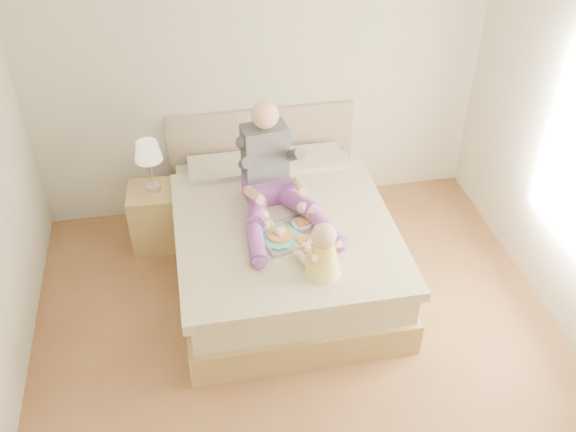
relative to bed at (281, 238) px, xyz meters
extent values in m
cube|color=brown|center=(0.00, -1.08, -0.32)|extent=(4.00, 4.20, 0.01)
cube|color=beige|center=(0.00, 1.02, 1.03)|extent=(4.00, 0.02, 2.70)
cube|color=#9D8149|center=(0.00, -0.07, -0.18)|extent=(1.68, 2.13, 0.28)
cube|color=beige|center=(0.00, -0.07, 0.08)|extent=(1.60, 2.05, 0.24)
cube|color=beige|center=(0.00, -0.22, 0.25)|extent=(1.70, 1.80, 0.09)
cube|color=beige|center=(-0.38, 0.68, 0.27)|extent=(0.62, 0.40, 0.14)
cube|color=beige|center=(0.38, 0.68, 0.27)|extent=(0.62, 0.40, 0.14)
cube|color=gray|center=(0.00, 1.01, 0.18)|extent=(1.70, 0.08, 1.00)
cube|color=#9D8149|center=(-1.00, 0.54, -0.04)|extent=(0.49, 0.44, 0.56)
cylinder|color=#BABCC2|center=(-1.00, 0.56, 0.26)|extent=(0.12, 0.12, 0.04)
cylinder|color=#BABCC2|center=(-1.00, 0.56, 0.41)|extent=(0.02, 0.02, 0.26)
cone|color=#FFE8C7|center=(-1.00, 0.56, 0.63)|extent=(0.23, 0.23, 0.17)
cube|color=#77398F|center=(-0.07, 0.21, 0.38)|extent=(0.40, 0.34, 0.18)
cube|color=#3D3C45|center=(-0.08, 0.27, 0.68)|extent=(0.38, 0.26, 0.47)
sphere|color=beige|center=(-0.07, 0.24, 1.03)|extent=(0.21, 0.21, 0.21)
cylinder|color=#77398F|center=(-0.19, -0.04, 0.37)|extent=(0.25, 0.52, 0.21)
cylinder|color=#77398F|center=(-0.26, -0.42, 0.36)|extent=(0.14, 0.45, 0.12)
sphere|color=#77398F|center=(-0.27, -0.64, 0.35)|extent=(0.11, 0.11, 0.11)
cylinder|color=#3D3C45|center=(-0.25, 0.11, 0.70)|extent=(0.09, 0.29, 0.24)
cylinder|color=beige|center=(-0.22, -0.07, 0.53)|extent=(0.14, 0.31, 0.16)
sphere|color=beige|center=(-0.17, -0.21, 0.43)|extent=(0.09, 0.09, 0.09)
cylinder|color=#77398F|center=(0.12, 0.00, 0.37)|extent=(0.36, 0.51, 0.21)
cylinder|color=#77398F|center=(0.28, -0.35, 0.36)|extent=(0.25, 0.46, 0.12)
sphere|color=#77398F|center=(0.35, -0.56, 0.35)|extent=(0.11, 0.11, 0.11)
cylinder|color=#3D3C45|center=(0.13, 0.16, 0.70)|extent=(0.15, 0.30, 0.24)
cylinder|color=beige|center=(0.15, -0.03, 0.53)|extent=(0.08, 0.30, 0.16)
sphere|color=beige|center=(0.14, -0.17, 0.43)|extent=(0.09, 0.09, 0.09)
cube|color=#BABCC2|center=(0.03, -0.33, 0.30)|extent=(0.57, 0.50, 0.01)
cylinder|color=#42BEA9|center=(-0.07, -0.35, 0.31)|extent=(0.29, 0.29, 0.02)
cylinder|color=#D48E46|center=(-0.07, -0.35, 0.33)|extent=(0.19, 0.19, 0.02)
cylinder|color=white|center=(-0.16, -0.24, 0.35)|extent=(0.08, 0.08, 0.10)
torus|color=white|center=(-0.11, -0.22, 0.36)|extent=(0.03, 0.07, 0.07)
cylinder|color=olive|center=(-0.16, -0.24, 0.40)|extent=(0.08, 0.08, 0.01)
cylinder|color=white|center=(0.13, -0.22, 0.31)|extent=(0.16, 0.16, 0.01)
cube|color=#D48E46|center=(0.13, -0.22, 0.33)|extent=(0.11, 0.10, 0.02)
cylinder|color=white|center=(0.08, -0.43, 0.31)|extent=(0.16, 0.16, 0.01)
ellipsoid|color=red|center=(0.10, -0.45, 0.33)|extent=(0.04, 0.03, 0.01)
cylinder|color=white|center=(0.20, -0.22, 0.37)|extent=(0.07, 0.07, 0.13)
cylinder|color=gold|center=(0.20, -0.22, 0.37)|extent=(0.07, 0.07, 0.12)
cylinder|color=white|center=(0.22, -0.40, 0.33)|extent=(0.07, 0.07, 0.04)
cylinder|color=#49260A|center=(0.22, -0.40, 0.33)|extent=(0.06, 0.06, 0.03)
cone|color=#F9DB4E|center=(0.16, -0.78, 0.43)|extent=(0.26, 0.26, 0.28)
sphere|color=beige|center=(0.16, -0.78, 0.64)|extent=(0.17, 0.17, 0.17)
cylinder|color=beige|center=(0.06, -0.69, 0.34)|extent=(0.13, 0.21, 0.07)
sphere|color=beige|center=(0.01, -0.61, 0.34)|extent=(0.06, 0.06, 0.06)
cylinder|color=beige|center=(0.07, -0.82, 0.49)|extent=(0.08, 0.15, 0.12)
cylinder|color=beige|center=(0.14, -0.64, 0.34)|extent=(0.17, 0.19, 0.07)
sphere|color=beige|center=(0.10, -0.56, 0.34)|extent=(0.06, 0.06, 0.06)
cylinder|color=beige|center=(0.25, -0.72, 0.49)|extent=(0.13, 0.14, 0.12)
camera|label=1|loc=(-0.70, -4.04, 3.40)|focal=40.00mm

